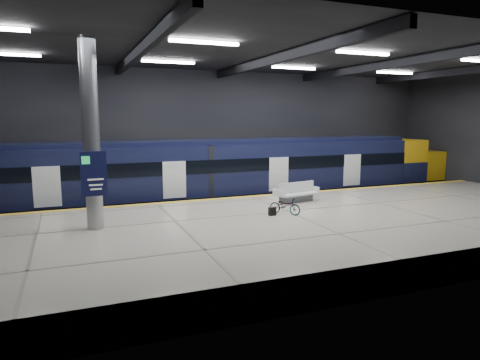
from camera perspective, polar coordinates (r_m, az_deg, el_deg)
ground at (r=20.13m, az=4.83°, el=-6.60°), size 30.00×30.00×0.00m
room_shell at (r=19.45m, az=5.03°, el=9.90°), size 30.10×16.10×8.05m
platform at (r=17.86m, az=8.47°, el=-6.78°), size 30.00×11.00×1.10m
safety_strip at (r=22.31m, az=1.70°, el=-2.18°), size 30.00×0.40×0.01m
rails at (r=25.01m, az=-0.83°, el=-3.41°), size 30.00×1.52×0.16m
train at (r=25.04m, az=1.26°, el=1.19°), size 29.40×2.84×3.79m
bench at (r=21.00m, az=7.50°, el=-1.98°), size 2.33×1.30×0.97m
bicycle at (r=18.27m, az=6.02°, el=-3.43°), size 1.25×1.40×0.73m
pannier_bag at (r=18.05m, az=4.32°, el=-4.18°), size 0.31×0.19×0.35m
info_column at (r=16.36m, az=-19.21°, el=5.35°), size 0.90×0.78×6.90m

